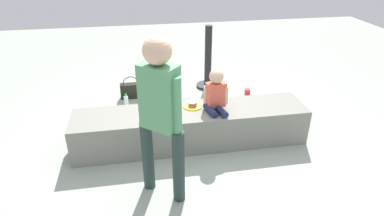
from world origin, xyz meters
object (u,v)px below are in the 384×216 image
(cake_plate, at_px, (193,105))
(cake_box_white, at_px, (214,115))
(adult_standing, at_px, (160,107))
(handbag_black_leather, at_px, (131,90))
(child_seated, at_px, (216,93))
(gift_bag, at_px, (184,110))
(water_bottle_near_gift, at_px, (126,100))
(party_cup_red, at_px, (247,92))

(cake_plate, xyz_separation_m, cake_box_white, (0.38, 0.44, -0.40))
(adult_standing, distance_m, handbag_black_leather, 2.35)
(child_seated, xyz_separation_m, cake_box_white, (0.13, 0.55, -0.59))
(adult_standing, bearing_deg, gift_bag, 73.51)
(adult_standing, relative_size, water_bottle_near_gift, 7.93)
(adult_standing, bearing_deg, water_bottle_near_gift, 100.76)
(cake_plate, bearing_deg, water_bottle_near_gift, 128.57)
(cake_plate, bearing_deg, child_seated, -25.04)
(child_seated, distance_m, gift_bag, 0.79)
(child_seated, distance_m, cake_box_white, 0.82)
(adult_standing, relative_size, gift_bag, 4.45)
(water_bottle_near_gift, bearing_deg, adult_standing, -79.24)
(gift_bag, relative_size, handbag_black_leather, 1.00)
(cake_plate, height_order, party_cup_red, cake_plate)
(gift_bag, distance_m, handbag_black_leather, 1.08)
(adult_standing, height_order, party_cup_red, adult_standing)
(handbag_black_leather, bearing_deg, water_bottle_near_gift, -106.11)
(water_bottle_near_gift, height_order, handbag_black_leather, handbag_black_leather)
(adult_standing, relative_size, party_cup_red, 16.60)
(cake_plate, bearing_deg, cake_box_white, 49.19)
(child_seated, xyz_separation_m, party_cup_red, (0.81, 1.18, -0.60))
(child_seated, height_order, adult_standing, adult_standing)
(water_bottle_near_gift, relative_size, party_cup_red, 2.09)
(gift_bag, xyz_separation_m, handbag_black_leather, (-0.68, 0.84, -0.03))
(cake_box_white, xyz_separation_m, handbag_black_leather, (-1.10, 0.84, 0.07))
(cake_box_white, bearing_deg, gift_bag, 179.21)
(water_bottle_near_gift, height_order, cake_box_white, water_bottle_near_gift)
(gift_bag, relative_size, party_cup_red, 3.73)
(child_seated, bearing_deg, water_bottle_near_gift, 133.08)
(water_bottle_near_gift, xyz_separation_m, party_cup_red, (1.86, 0.07, -0.04))
(cake_plate, relative_size, party_cup_red, 2.42)
(gift_bag, height_order, handbag_black_leather, same)
(adult_standing, xyz_separation_m, cake_plate, (0.44, 0.91, -0.48))
(adult_standing, relative_size, handbag_black_leather, 4.45)
(adult_standing, xyz_separation_m, gift_bag, (0.40, 1.35, -0.77))
(child_seated, relative_size, adult_standing, 0.31)
(child_seated, distance_m, handbag_black_leather, 1.77)
(child_seated, height_order, cake_plate, child_seated)
(adult_standing, distance_m, cake_plate, 1.11)
(cake_plate, distance_m, water_bottle_near_gift, 1.33)
(adult_standing, distance_m, party_cup_red, 2.63)
(cake_plate, xyz_separation_m, party_cup_red, (1.06, 1.07, -0.41))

